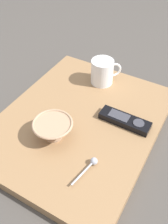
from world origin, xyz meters
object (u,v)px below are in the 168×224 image
coffee_mug (103,72)px  cereal_bowl (53,129)px  teaspoon (92,164)px  tv_remote_near (125,120)px

coffee_mug → cereal_bowl: bearing=-90.9°
teaspoon → cereal_bowl: bearing=166.1°
tv_remote_near → teaspoon: bearing=-94.2°
coffee_mug → tv_remote_near: (0.18, -0.17, -0.04)m
cereal_bowl → tv_remote_near: (0.18, 0.17, -0.03)m
coffee_mug → teaspoon: (0.16, -0.39, -0.04)m
coffee_mug → tv_remote_near: coffee_mug is taller
cereal_bowl → teaspoon: size_ratio=1.17×
coffee_mug → tv_remote_near: size_ratio=0.60×
cereal_bowl → tv_remote_near: bearing=44.0°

